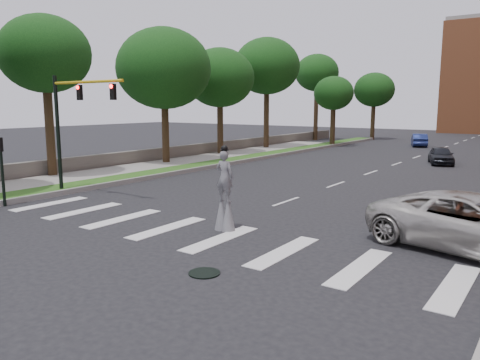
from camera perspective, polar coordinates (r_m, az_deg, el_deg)
ground_plane at (r=16.80m, az=-7.99°, el=-7.22°), size 160.00×160.00×0.00m
grass_median at (r=39.20m, az=-0.38°, el=2.48°), size 2.00×60.00×0.25m
median_curb at (r=38.61m, az=0.89°, el=2.40°), size 0.20×60.00×0.28m
sidewalk_left at (r=33.86m, az=-14.46°, el=1.06°), size 4.00×60.00×0.18m
stone_wall at (r=44.07m, az=-4.72°, el=3.75°), size 0.50×56.00×1.10m
manhole at (r=13.48m, az=-4.37°, el=-11.24°), size 0.90×0.90×0.04m
traffic_signal at (r=25.52m, az=-19.88°, el=7.38°), size 5.30×0.23×6.20m
secondary_signal at (r=24.29m, az=-27.05°, el=1.63°), size 0.25×0.21×3.23m
stilt_performer at (r=17.56m, az=-1.87°, el=-1.86°), size 0.84×0.53×3.24m
suv_crossing at (r=16.83m, az=26.85°, el=-4.81°), size 7.27×4.57×1.87m
car_near at (r=40.59m, az=23.30°, el=2.79°), size 2.92×4.48×1.42m
car_mid at (r=56.92m, az=21.01°, el=4.57°), size 2.85×4.63×1.44m
tree_1 at (r=32.67m, az=-22.69°, el=13.90°), size 5.71×5.71×10.27m
tree_2 at (r=37.68m, az=-9.27°, el=13.24°), size 7.36×7.36×10.60m
tree_3 at (r=44.13m, az=-2.47°, el=12.31°), size 6.39×6.39×9.86m
tree_4 at (r=50.39m, az=3.29°, el=13.66°), size 6.91×6.91×11.61m
tree_5 at (r=63.20m, az=9.36°, el=12.71°), size 5.66×5.66×11.19m
tree_6 at (r=54.19m, az=11.35°, el=10.27°), size 4.44×4.44×7.85m
tree_7 at (r=66.19m, az=16.04°, el=10.49°), size 5.35×5.35×8.92m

